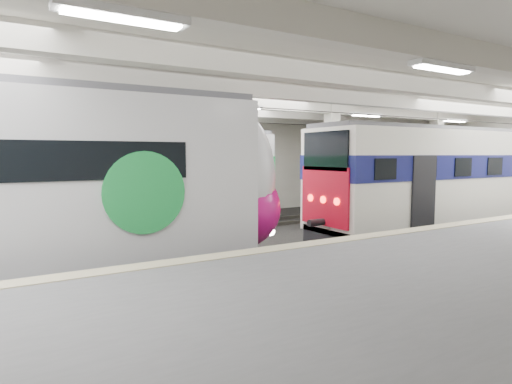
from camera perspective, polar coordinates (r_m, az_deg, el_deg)
station_hall at (r=12.10m, az=6.70°, el=4.89°), size 36.00×24.00×5.75m
modern_emu at (r=11.40m, az=-29.14°, el=0.01°), size 15.38×3.17×4.88m
older_rer at (r=19.62m, az=23.91°, el=1.74°), size 13.15×2.90×4.35m
far_train at (r=17.27m, az=-18.64°, el=1.33°), size 13.56×3.37×4.31m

